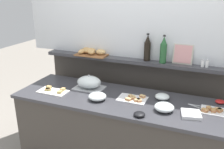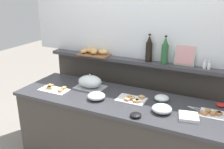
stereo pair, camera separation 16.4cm
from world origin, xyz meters
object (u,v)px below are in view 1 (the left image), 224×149
Objects in this scene: glass_bowl_large at (97,97)px; napkin_stack at (191,114)px; wine_bottle_dark at (147,49)px; pepper_shaker at (207,63)px; sandwich_platter_side at (53,91)px; salt_shaker at (203,63)px; bread_basket at (92,52)px; sandwich_platter_front at (133,99)px; condiment_bowl_dark at (220,102)px; wine_bottle_green at (163,51)px; sandwich_platter_rear at (215,111)px; serving_cloche at (89,83)px; serving_tongs at (197,106)px; glass_bowl_small at (162,97)px; condiment_bowl_cream at (139,114)px; glass_bowl_medium at (164,107)px; framed_picture at (183,54)px.

glass_bowl_large reaches higher than napkin_stack.
wine_bottle_dark reaches higher than pepper_shaker.
sandwich_platter_side is 1.79× the size of glass_bowl_large.
salt_shaker is at bearing 180.00° from pepper_shaker.
bread_basket is (-1.32, 0.00, -0.01)m from salt_shaker.
sandwich_platter_front is at bearing -32.94° from bread_basket.
condiment_bowl_dark is 0.79m from wine_bottle_green.
serving_cloche is at bearing 177.34° from sandwich_platter_rear.
wine_bottle_dark is at bearing 59.37° from glass_bowl_large.
wine_bottle_dark reaches higher than salt_shaker.
serving_tongs is (-0.17, 0.05, -0.01)m from sandwich_platter_rear.
glass_bowl_large is at bearing -133.26° from wine_bottle_green.
glass_bowl_small is 1.41× the size of condiment_bowl_cream.
salt_shaker is at bearing 90.72° from serving_tongs.
glass_bowl_medium is at bearing -13.62° from serving_cloche.
bread_basket is (-0.71, -0.01, -0.11)m from wine_bottle_dark.
sandwich_platter_front is 0.38m from glass_bowl_large.
serving_cloche reaches higher than sandwich_platter_rear.
glass_bowl_small is at bearing 12.69° from sandwich_platter_side.
pepper_shaker reaches higher than serving_tongs.
glass_bowl_medium is at bearing 178.87° from napkin_stack.
serving_tongs is (0.63, 0.08, -0.01)m from sandwich_platter_front.
wine_bottle_dark is 0.62m from salt_shaker.
pepper_shaker is (1.01, 0.59, 0.31)m from glass_bowl_large.
condiment_bowl_cream is 0.88m from condiment_bowl_dark.
glass_bowl_medium is (0.91, -0.22, -0.04)m from serving_cloche.
pepper_shaker is at bearing -8.39° from framed_picture.
glass_bowl_small is at bearing 172.93° from serving_tongs.
glass_bowl_medium is at bearing -19.77° from sandwich_platter_front.
bread_basket is (-0.13, 0.35, 0.27)m from serving_cloche.
wine_bottle_green is (-0.43, 0.36, 0.44)m from serving_tongs.
glass_bowl_large reaches higher than sandwich_platter_rear.
sandwich_platter_front is at bearing -155.75° from glass_bowl_small.
glass_bowl_small is 0.57m from salt_shaker.
condiment_bowl_cream is 0.27× the size of bread_basket.
salt_shaker is (0.42, 0.01, -0.10)m from wine_bottle_green.
wine_bottle_green is 0.19m from wine_bottle_dark.
serving_tongs is 0.47× the size of bread_basket.
condiment_bowl_cream is at bearing -123.95° from pepper_shaker.
serving_cloche is 0.94m from glass_bowl_medium.
pepper_shaker is 0.22× the size of bread_basket.
wine_bottle_dark is 3.63× the size of pepper_shaker.
pepper_shaker reaches higher than condiment_bowl_dark.
pepper_shaker is at bearing 56.05° from condiment_bowl_cream.
glass_bowl_large is 1.22m from pepper_shaker.
napkin_stack is 0.54× the size of wine_bottle_green.
condiment_bowl_cream is at bearing -121.61° from salt_shaker.
serving_cloche is at bearing -158.09° from framed_picture.
serving_tongs is at bearing -31.62° from wine_bottle_dark.
wine_bottle_green is (-0.64, 0.18, 0.43)m from condiment_bowl_dark.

